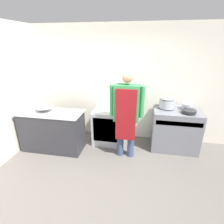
{
  "coord_description": "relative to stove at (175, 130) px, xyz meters",
  "views": [
    {
      "loc": [
        0.69,
        -2.14,
        2.28
      ],
      "look_at": [
        0.1,
        1.06,
        0.99
      ],
      "focal_mm": 28.0,
      "sensor_mm": 36.0,
      "label": 1
    }
  ],
  "objects": [
    {
      "name": "stock_pot",
      "position": [
        -0.23,
        0.11,
        0.6
      ],
      "size": [
        0.34,
        0.34,
        0.25
      ],
      "color": "#B2B5BC",
      "rests_on": "stove"
    },
    {
      "name": "person_cook",
      "position": [
        -1.06,
        -0.5,
        0.57
      ],
      "size": [
        0.67,
        0.24,
        1.8
      ],
      "color": "#38476B",
      "rests_on": "ground_plane"
    },
    {
      "name": "wall_left",
      "position": [
        -3.47,
        -0.55,
        0.89
      ],
      "size": [
        0.05,
        8.0,
        2.7
      ],
      "color": "silver",
      "rests_on": "ground_plane"
    },
    {
      "name": "saute_pan",
      "position": [
        0.2,
        -0.11,
        0.51
      ],
      "size": [
        0.29,
        0.29,
        0.06
      ],
      "color": "#262628",
      "rests_on": "stove"
    },
    {
      "name": "mixing_bowl",
      "position": [
        -2.85,
        -0.47,
        0.47
      ],
      "size": [
        0.37,
        0.37,
        0.09
      ],
      "color": "#B2B5BC",
      "rests_on": "prep_counter"
    },
    {
      "name": "ground_plane",
      "position": [
        -1.45,
        -1.55,
        -0.46
      ],
      "size": [
        14.0,
        14.0,
        0.0
      ],
      "primitive_type": "plane",
      "color": "#5B5651"
    },
    {
      "name": "wall_back",
      "position": [
        -1.45,
        0.39,
        0.89
      ],
      "size": [
        8.0,
        0.05,
        2.7
      ],
      "color": "silver",
      "rests_on": "ground_plane"
    },
    {
      "name": "sauce_pot",
      "position": [
        0.2,
        0.11,
        0.54
      ],
      "size": [
        0.21,
        0.21,
        0.12
      ],
      "color": "#B2B5BC",
      "rests_on": "stove"
    },
    {
      "name": "fridge_unit",
      "position": [
        -1.53,
        0.02,
        -0.05
      ],
      "size": [
        0.69,
        0.65,
        0.83
      ],
      "color": "#A8ADB2",
      "rests_on": "ground_plane"
    },
    {
      "name": "stove",
      "position": [
        0.0,
        0.0,
        0.0
      ],
      "size": [
        1.0,
        0.64,
        0.94
      ],
      "color": "slate",
      "rests_on": "ground_plane"
    },
    {
      "name": "small_bowl",
      "position": [
        -2.97,
        -0.44,
        0.46
      ],
      "size": [
        0.24,
        0.24,
        0.07
      ],
      "color": "#B2B5BC",
      "rests_on": "prep_counter"
    },
    {
      "name": "prep_counter",
      "position": [
        -2.7,
        -0.51,
        -0.02
      ],
      "size": [
        1.39,
        0.61,
        0.89
      ],
      "color": "#2D2D33",
      "rests_on": "ground_plane"
    }
  ]
}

